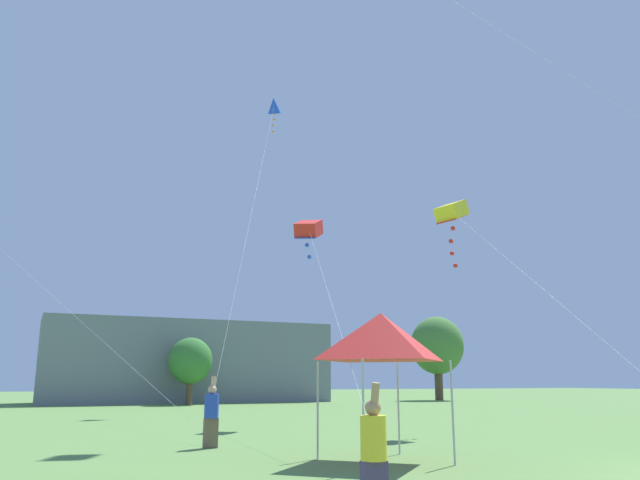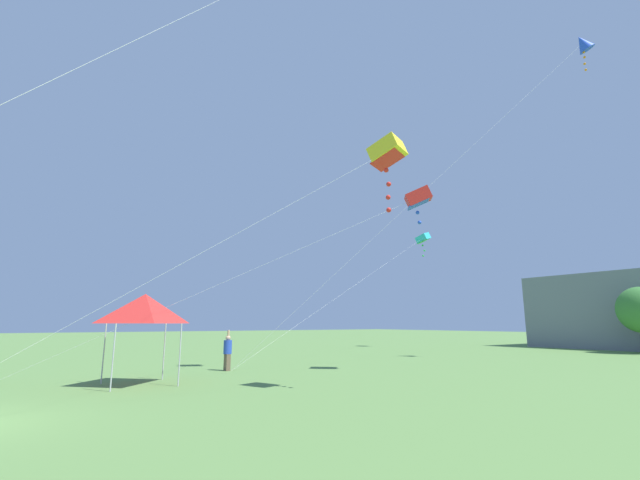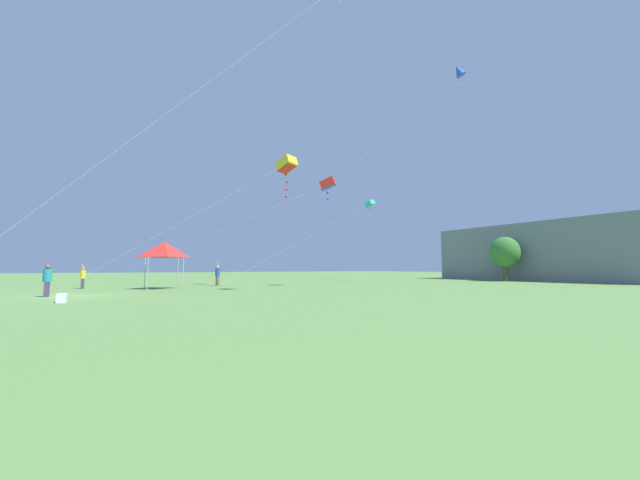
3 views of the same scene
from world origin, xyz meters
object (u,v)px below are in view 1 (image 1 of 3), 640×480
festival_tent (381,337)px  kite_yellow_box_3 (452,213)px  person_yellow_shirt (374,450)px  kite_red_box_0 (309,230)px  person_blue_shirt (211,413)px  kite_blue_diamond_2 (274,106)px

festival_tent → kite_yellow_box_3: 11.15m
person_yellow_shirt → kite_yellow_box_3: size_ratio=0.14×
person_yellow_shirt → kite_red_box_0: size_ratio=0.10×
person_yellow_shirt → kite_red_box_0: (6.58, 17.18, 7.68)m
person_blue_shirt → kite_red_box_0: 12.32m
festival_tent → person_yellow_shirt: festival_tent is taller
person_blue_shirt → kite_red_box_0: size_ratio=0.11×
person_yellow_shirt → kite_blue_diamond_2: kite_blue_diamond_2 is taller
festival_tent → kite_blue_diamond_2: (6.53, 25.26, 17.91)m
kite_yellow_box_3 → kite_red_box_0: bearing=124.1°
kite_yellow_box_3 → kite_blue_diamond_2: bearing=92.1°
kite_red_box_0 → kite_yellow_box_3: (3.80, -5.61, -0.16)m
festival_tent → kite_red_box_0: 13.77m
festival_tent → person_yellow_shirt: 6.33m
festival_tent → person_yellow_shirt: size_ratio=1.89×
kite_red_box_0 → kite_blue_diamond_2: bearing=76.7°
person_yellow_shirt → kite_blue_diamond_2: bearing=-179.3°
kite_blue_diamond_2 → kite_red_box_0: bearing=-103.3°
person_blue_shirt → kite_blue_diamond_2: kite_blue_diamond_2 is taller
person_blue_shirt → kite_blue_diamond_2: (9.38, 20.58, 19.84)m
person_blue_shirt → kite_yellow_box_3: bearing=-19.7°
person_yellow_shirt → kite_yellow_box_3: kite_yellow_box_3 is taller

